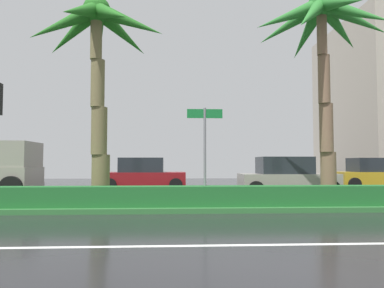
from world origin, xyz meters
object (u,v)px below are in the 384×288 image
at_px(palm_tree_mid_left, 98,44).
at_px(palm_tree_centre_left, 323,33).
at_px(street_name_sign, 205,142).
at_px(car_in_traffic_second, 287,177).
at_px(car_in_traffic_leading, 144,175).
at_px(car_in_traffic_third, 375,174).

bearing_deg(palm_tree_mid_left, palm_tree_centre_left, 0.35).
bearing_deg(palm_tree_mid_left, street_name_sign, -13.94).
height_order(palm_tree_mid_left, car_in_traffic_second, palm_tree_mid_left).
distance_m(palm_tree_mid_left, palm_tree_centre_left, 7.68).
distance_m(palm_tree_mid_left, car_in_traffic_leading, 8.76).
xyz_separation_m(palm_tree_centre_left, car_in_traffic_second, (-0.02, 4.17, -5.08)).
relative_size(car_in_traffic_second, car_in_traffic_third, 1.00).
bearing_deg(car_in_traffic_leading, car_in_traffic_third, 0.76).
relative_size(palm_tree_mid_left, car_in_traffic_second, 1.59).
relative_size(palm_tree_centre_left, car_in_traffic_third, 1.68).
height_order(palm_tree_mid_left, palm_tree_centre_left, palm_tree_centre_left).
distance_m(palm_tree_centre_left, car_in_traffic_leading, 11.17).
relative_size(palm_tree_mid_left, car_in_traffic_third, 1.59).
relative_size(street_name_sign, car_in_traffic_second, 0.70).
height_order(palm_tree_mid_left, car_in_traffic_third, palm_tree_mid_left).
height_order(car_in_traffic_second, car_in_traffic_third, same).
xyz_separation_m(palm_tree_mid_left, car_in_traffic_leading, (0.97, 7.41, -4.56)).
bearing_deg(car_in_traffic_third, palm_tree_mid_left, -150.92).
distance_m(car_in_traffic_second, car_in_traffic_third, 6.86).
xyz_separation_m(palm_tree_mid_left, street_name_sign, (3.49, -0.87, -3.31)).
xyz_separation_m(car_in_traffic_second, car_in_traffic_third, (5.99, 3.36, 0.00)).
height_order(palm_tree_centre_left, car_in_traffic_third, palm_tree_centre_left).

